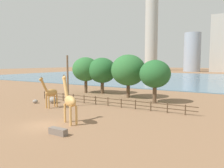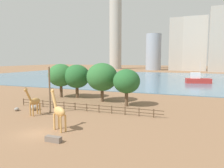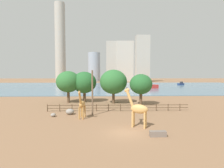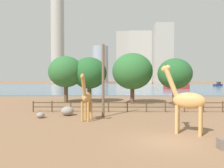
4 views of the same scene
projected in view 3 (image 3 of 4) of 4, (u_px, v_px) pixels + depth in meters
ground_plane at (110, 86)px, 100.13m from camera, size 400.00×400.00×0.00m
harbor_water at (110, 86)px, 97.14m from camera, size 180.00×86.00×0.20m
giraffe_tall at (138, 109)px, 22.27m from camera, size 3.16×1.99×5.17m
giraffe_companion at (82, 105)px, 26.76m from camera, size 1.00×3.11×4.57m
utility_pole at (92, 93)px, 28.72m from camera, size 0.28×0.28×7.46m
boulder_near_fence at (53, 115)px, 27.95m from camera, size 0.81×0.79×0.59m
boulder_by_pole at (70, 112)px, 29.55m from camera, size 1.38×1.30×0.97m
feeding_trough at (158, 134)px, 19.05m from camera, size 1.80×0.60×0.60m
enclosure_fence at (117, 107)px, 32.22m from camera, size 26.12×0.14×1.30m
tree_left_large at (68, 82)px, 41.57m from camera, size 5.65×5.65×7.58m
tree_center_broad at (113, 82)px, 40.61m from camera, size 6.31×6.31×7.90m
tree_right_tall at (84, 83)px, 42.38m from camera, size 5.79×5.79×7.45m
tree_left_small at (141, 84)px, 38.37m from camera, size 4.95×4.95×6.86m
boat_ferry at (181, 84)px, 111.48m from camera, size 4.86×3.49×2.02m
boat_sailboat at (149, 86)px, 83.19m from camera, size 8.96×4.77×7.65m
skyline_tower_needle at (125, 62)px, 173.89m from camera, size 16.53×12.70×39.06m
skyline_block_central at (112, 62)px, 175.93m from camera, size 11.15×14.01×39.15m
skyline_tower_glass at (142, 59)px, 162.14m from camera, size 12.64×9.11×42.47m
skyline_block_left at (60, 42)px, 178.88m from camera, size 10.58×10.58×79.41m
skyline_block_right at (94, 67)px, 171.36m from camera, size 11.85×11.85×28.08m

